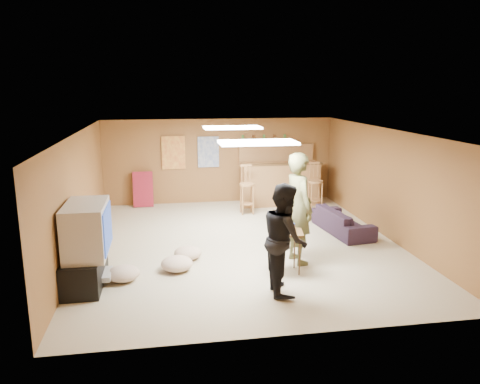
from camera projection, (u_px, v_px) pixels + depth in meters
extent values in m
plane|color=tan|center=(242.00, 244.00, 9.18)|extent=(7.00, 7.00, 0.00)
cube|color=silver|center=(242.00, 132.00, 8.69)|extent=(6.00, 7.00, 0.02)
cube|color=brown|center=(220.00, 161.00, 12.30)|extent=(6.00, 0.02, 2.20)
cube|color=brown|center=(290.00, 252.00, 5.57)|extent=(6.00, 0.02, 2.20)
cube|color=brown|center=(78.00, 195.00, 8.46)|extent=(0.02, 7.00, 2.20)
cube|color=brown|center=(388.00, 184.00, 9.41)|extent=(0.02, 7.00, 2.20)
cube|color=black|center=(85.00, 269.00, 7.25)|extent=(0.55, 1.30, 0.50)
cube|color=#B2B2B7|center=(100.00, 274.00, 7.31)|extent=(0.35, 0.50, 0.08)
cube|color=#B2B2B7|center=(87.00, 229.00, 7.12)|extent=(0.60, 1.10, 0.80)
cube|color=navy|center=(108.00, 228.00, 7.17)|extent=(0.02, 0.95, 0.65)
cube|color=#916134|center=(280.00, 184.00, 12.13)|extent=(2.00, 0.60, 1.10)
cube|color=#432B15|center=(283.00, 164.00, 11.77)|extent=(2.10, 0.12, 0.05)
cube|color=#916134|center=(276.00, 145.00, 12.35)|extent=(2.00, 0.18, 0.05)
cube|color=#916134|center=(276.00, 156.00, 12.44)|extent=(2.00, 0.14, 0.60)
cube|color=#BF3F26|center=(173.00, 153.00, 12.02)|extent=(0.60, 0.03, 0.85)
cube|color=#334C99|center=(208.00, 152.00, 12.16)|extent=(0.55, 0.03, 0.80)
cube|color=maroon|center=(143.00, 189.00, 11.94)|extent=(0.50, 0.26, 0.91)
cube|color=white|center=(258.00, 143.00, 7.25)|extent=(1.20, 0.60, 0.04)
cube|color=white|center=(232.00, 128.00, 9.85)|extent=(1.20, 0.60, 0.04)
imported|color=brown|center=(299.00, 208.00, 8.05)|extent=(0.61, 0.79, 1.94)
imported|color=black|center=(285.00, 239.00, 6.89)|extent=(0.66, 0.83, 1.66)
imported|color=black|center=(343.00, 221.00, 9.86)|extent=(0.85, 1.75, 0.49)
cube|color=#432B15|center=(285.00, 252.00, 7.70)|extent=(0.62, 0.53, 0.71)
cylinder|color=red|center=(279.00, 228.00, 7.62)|extent=(0.08, 0.08, 0.11)
cylinder|color=red|center=(292.00, 229.00, 7.56)|extent=(0.09, 0.09, 0.11)
cylinder|color=#16319B|center=(293.00, 226.00, 7.74)|extent=(0.08, 0.08, 0.10)
ellipsoid|color=tan|center=(177.00, 264.00, 7.83)|extent=(0.63, 0.63, 0.24)
ellipsoid|color=tan|center=(188.00, 253.00, 8.37)|extent=(0.61, 0.61, 0.22)
ellipsoid|color=tan|center=(123.00, 273.00, 7.43)|extent=(0.55, 0.55, 0.24)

